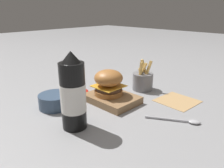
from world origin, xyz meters
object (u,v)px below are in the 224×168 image
Objects in this scene: serving_board at (112,99)px; fries_basket at (143,81)px; ketchup_bottle at (73,94)px; spoon at (184,121)px; side_bowl at (55,100)px; burger at (109,82)px.

fries_basket is at bearing -89.92° from serving_board.
spoon is at bearing -130.99° from ketchup_bottle.
ketchup_bottle reaches higher than side_bowl.
ketchup_bottle is (-0.05, 0.23, 0.10)m from serving_board.
fries_basket reaches higher than spoon.
serving_board is 1.22× the size of spoon.
ketchup_bottle is 0.45m from fries_basket.
burger reaches higher than side_bowl.
ketchup_bottle reaches higher than spoon.
burger is 0.33m from spoon.
spoon is (-0.30, -0.05, -0.01)m from serving_board.
side_bowl is at bearing 57.33° from serving_board.
fries_basket is at bearing -82.99° from ketchup_bottle.
fries_basket reaches higher than burger.
ketchup_bottle is 1.75× the size of fries_basket.
burger is 0.81× the size of fries_basket.
spoon is at bearing -170.32° from serving_board.
ketchup_bottle is at bearing -161.55° from spoon.
side_bowl is 0.72× the size of spoon.
burger is 0.69× the size of spoon.
serving_board is 0.21m from fries_basket.
side_bowl reaches higher than serving_board.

